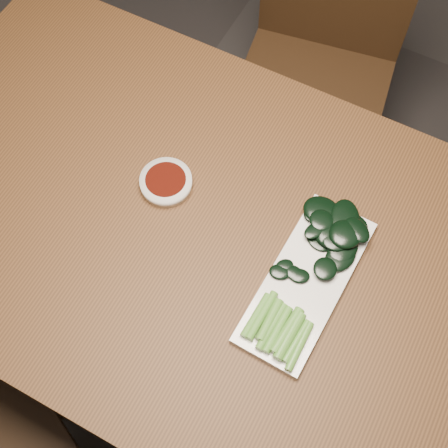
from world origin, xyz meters
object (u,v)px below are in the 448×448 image
table (219,253)px  gai_lan (321,256)px  serving_plate (306,281)px  sauce_bowl (166,182)px  chair_far (319,61)px

table → gai_lan: size_ratio=4.05×
table → gai_lan: 0.21m
table → serving_plate: size_ratio=4.23×
serving_plate → gai_lan: 0.05m
gai_lan → serving_plate: bearing=-95.0°
sauce_bowl → serving_plate: size_ratio=0.30×
serving_plate → sauce_bowl: bearing=170.2°
table → sauce_bowl: bearing=160.5°
chair_far → gai_lan: (0.25, -0.66, 0.29)m
table → chair_far: bearing=95.8°
table → gai_lan: gai_lan is taller
table → sauce_bowl: 0.17m
chair_far → sauce_bowl: (-0.07, -0.65, 0.28)m
table → serving_plate: 0.20m
sauce_bowl → gai_lan: gai_lan is taller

